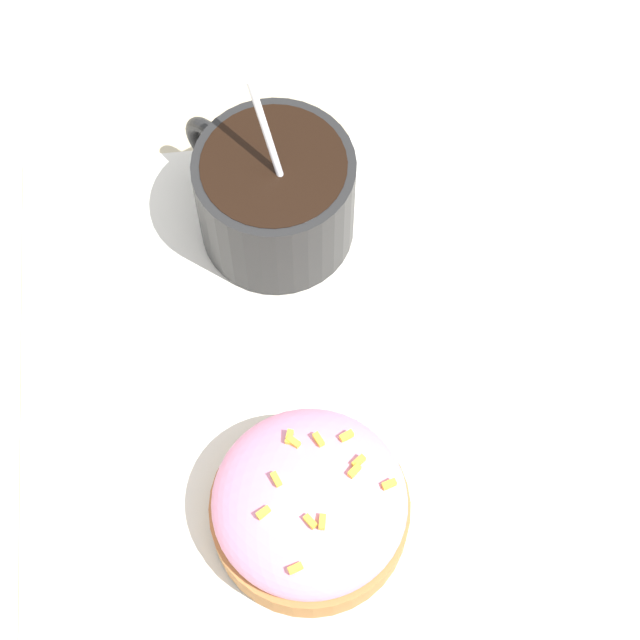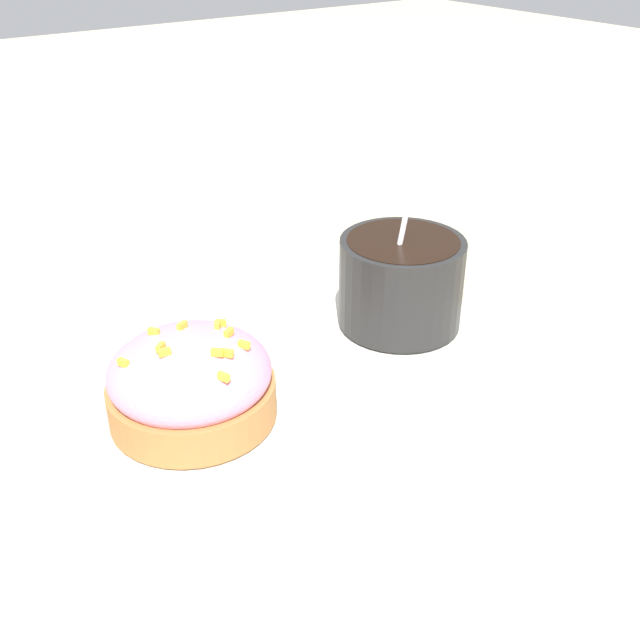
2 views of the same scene
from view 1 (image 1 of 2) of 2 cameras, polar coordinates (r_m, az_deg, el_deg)
name	(u,v)px [view 1 (image 1 of 2)]	position (r m, az deg, el deg)	size (l,w,h in m)	color
ground_plane	(300,366)	(0.61, -1.10, -2.45)	(3.00, 3.00, 0.00)	#C6B793
paper_napkin	(299,365)	(0.61, -1.10, -2.39)	(0.33, 0.34, 0.00)	white
coffee_cup	(268,193)	(0.62, -2.78, 6.76)	(0.10, 0.10, 0.12)	black
frosted_pastry	(308,506)	(0.55, -0.67, -9.89)	(0.10, 0.10, 0.06)	#B2753D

